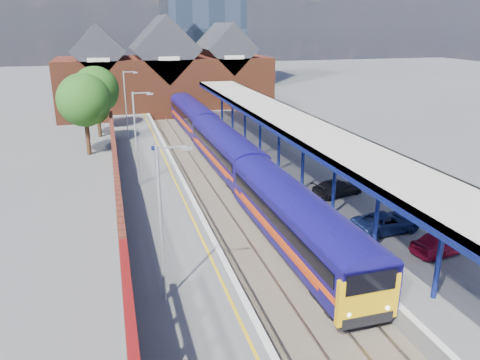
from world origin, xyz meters
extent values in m
plane|color=#5B5B5E|center=(0.00, 30.00, 0.00)|extent=(240.00, 240.00, 0.00)
cube|color=#473D33|center=(0.00, 20.00, 0.03)|extent=(6.00, 76.00, 0.06)
cube|color=slate|center=(-2.22, 20.00, 0.12)|extent=(0.07, 76.00, 0.14)
cube|color=slate|center=(-0.78, 20.00, 0.12)|extent=(0.07, 76.00, 0.14)
cube|color=slate|center=(0.78, 20.00, 0.12)|extent=(0.07, 76.00, 0.14)
cube|color=slate|center=(2.22, 20.00, 0.12)|extent=(0.07, 76.00, 0.14)
cube|color=#565659|center=(-5.50, 20.00, 0.50)|extent=(5.00, 76.00, 1.00)
cube|color=#565659|center=(6.00, 20.00, 0.50)|extent=(6.00, 76.00, 1.00)
cube|color=silver|center=(-3.15, 20.00, 1.02)|extent=(0.30, 76.00, 0.05)
cube|color=silver|center=(3.15, 20.00, 1.02)|extent=(0.30, 76.00, 0.05)
cube|color=yellow|center=(-3.75, 20.00, 1.01)|extent=(0.14, 76.00, 0.01)
cube|color=#140E62|center=(1.50, 10.64, 1.90)|extent=(3.06, 16.04, 2.50)
cube|color=#140E62|center=(1.50, 10.64, 3.15)|extent=(3.06, 16.04, 0.60)
cube|color=#140E62|center=(1.50, 27.24, 1.90)|extent=(3.06, 16.04, 2.50)
cube|color=#140E62|center=(1.50, 27.24, 3.15)|extent=(3.06, 16.04, 0.60)
cube|color=#140E62|center=(1.50, 43.84, 1.90)|extent=(3.06, 16.04, 2.50)
cube|color=#140E62|center=(1.50, 43.84, 3.15)|extent=(3.06, 16.04, 0.60)
cube|color=#140E62|center=(1.50, 60.44, 1.90)|extent=(3.06, 16.04, 2.50)
cube|color=#140E62|center=(1.50, 60.44, 3.15)|extent=(3.06, 16.04, 0.60)
cube|color=black|center=(0.08, 35.54, 2.35)|extent=(0.04, 60.54, 0.70)
cube|color=#E8430F|center=(0.07, 35.54, 1.55)|extent=(0.03, 55.27, 0.30)
cube|color=red|center=(0.06, 35.54, 1.30)|extent=(0.03, 55.27, 0.30)
cube|color=#F2B20C|center=(1.50, 2.72, 1.70)|extent=(2.82, 0.35, 2.10)
cube|color=black|center=(1.50, 2.62, 2.55)|extent=(2.30, 0.20, 0.90)
cube|color=black|center=(1.50, 5.04, 0.30)|extent=(2.00, 2.40, 0.60)
cube|color=black|center=(1.50, 66.04, 0.30)|extent=(2.00, 2.40, 0.60)
cylinder|color=navy|center=(5.00, 3.00, 3.10)|extent=(0.24, 0.24, 4.20)
cylinder|color=navy|center=(5.00, 8.00, 3.10)|extent=(0.24, 0.24, 4.20)
cylinder|color=navy|center=(5.00, 13.00, 3.10)|extent=(0.24, 0.24, 4.20)
cylinder|color=navy|center=(5.00, 18.00, 3.10)|extent=(0.24, 0.24, 4.20)
cylinder|color=navy|center=(5.00, 23.00, 3.10)|extent=(0.24, 0.24, 4.20)
cylinder|color=navy|center=(5.00, 28.00, 3.10)|extent=(0.24, 0.24, 4.20)
cylinder|color=navy|center=(5.00, 33.00, 3.10)|extent=(0.24, 0.24, 4.20)
cylinder|color=navy|center=(5.00, 38.00, 3.10)|extent=(0.24, 0.24, 4.20)
cylinder|color=navy|center=(5.00, 43.00, 3.10)|extent=(0.24, 0.24, 4.20)
cube|color=beige|center=(5.50, 22.00, 5.35)|extent=(4.50, 52.00, 0.25)
cube|color=navy|center=(3.35, 22.00, 5.20)|extent=(0.20, 52.00, 0.55)
cube|color=navy|center=(7.65, 22.00, 5.20)|extent=(0.20, 52.00, 0.55)
cylinder|color=#A5A8AA|center=(-6.50, 6.00, 4.50)|extent=(0.12, 0.12, 7.00)
cube|color=#A5A8AA|center=(-5.90, 6.00, 7.90)|extent=(1.20, 0.08, 0.08)
cube|color=#A5A8AA|center=(-5.30, 6.00, 7.80)|extent=(0.45, 0.18, 0.12)
cylinder|color=#A5A8AA|center=(-6.50, 22.00, 4.50)|extent=(0.12, 0.12, 7.00)
cube|color=#A5A8AA|center=(-5.90, 22.00, 7.90)|extent=(1.20, 0.08, 0.08)
cube|color=#A5A8AA|center=(-5.30, 22.00, 7.80)|extent=(0.45, 0.18, 0.12)
cylinder|color=#A5A8AA|center=(-6.50, 38.00, 4.50)|extent=(0.12, 0.12, 7.00)
cube|color=#A5A8AA|center=(-5.90, 38.00, 7.90)|extent=(1.20, 0.08, 0.08)
cube|color=#A5A8AA|center=(-5.30, 38.00, 7.80)|extent=(0.45, 0.18, 0.12)
cylinder|color=#A5A8AA|center=(-5.00, 24.00, 2.25)|extent=(0.08, 0.08, 2.50)
cube|color=#0C194C|center=(-5.00, 24.00, 3.30)|extent=(0.55, 0.06, 0.35)
cube|color=brown|center=(-8.10, 14.00, 2.40)|extent=(0.35, 50.00, 2.80)
cube|color=maroon|center=(-8.10, 0.00, 4.30)|extent=(0.30, 0.12, 1.00)
cube|color=maroon|center=(-8.10, 2.00, 4.30)|extent=(0.30, 0.12, 1.00)
cube|color=maroon|center=(-8.10, 4.00, 4.30)|extent=(0.30, 0.12, 1.00)
cube|color=brown|center=(0.00, 58.00, 4.00)|extent=(30.00, 12.00, 8.00)
cube|color=#232328|center=(-9.00, 58.00, 9.20)|extent=(7.13, 12.00, 7.13)
cube|color=#232328|center=(0.00, 58.00, 9.20)|extent=(9.16, 12.00, 9.16)
cube|color=#232328|center=(9.00, 58.00, 9.20)|extent=(7.13, 12.00, 7.13)
cube|color=beige|center=(-9.00, 51.95, 8.20)|extent=(2.80, 0.15, 0.50)
cube|color=beige|center=(0.00, 51.95, 8.20)|extent=(2.80, 0.15, 0.50)
cube|color=beige|center=(9.00, 51.95, 8.20)|extent=(2.80, 0.15, 0.50)
cylinder|color=#382314|center=(-10.50, 36.00, 2.00)|extent=(0.44, 0.44, 4.00)
sphere|color=#204713|center=(-10.50, 36.00, 5.50)|extent=(5.20, 5.20, 5.20)
sphere|color=#204713|center=(-9.70, 35.50, 4.80)|extent=(3.20, 3.20, 3.20)
cylinder|color=#382314|center=(-9.50, 44.00, 2.00)|extent=(0.44, 0.44, 4.00)
sphere|color=#204713|center=(-9.50, 44.00, 5.50)|extent=(5.20, 5.20, 5.20)
sphere|color=#204713|center=(-8.70, 43.50, 4.80)|extent=(3.20, 3.20, 3.20)
imported|color=maroon|center=(8.20, 6.53, 1.63)|extent=(3.91, 2.11, 1.26)
imported|color=black|center=(6.87, 16.06, 1.57)|extent=(4.25, 2.66, 1.15)
imported|color=navy|center=(6.82, 9.77, 1.58)|extent=(4.32, 2.30, 1.16)
camera|label=1|loc=(-8.15, -12.06, 12.53)|focal=35.00mm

